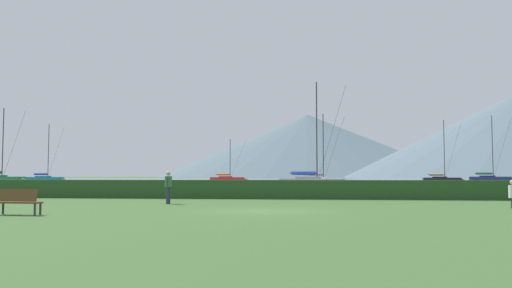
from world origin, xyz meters
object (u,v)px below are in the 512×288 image
object	(u,v)px
sailboat_slip_8	(45,179)
person_standing_walker	(168,185)
sailboat_slip_2	(313,182)
sailboat_slip_5	(320,181)
sailboat_slip_6	(442,180)
park_bench_near_path	(18,200)
sailboat_slip_7	(490,179)
sailboat_slip_4	(228,179)

from	to	relation	value
sailboat_slip_8	person_standing_walker	world-z (taller)	sailboat_slip_8
sailboat_slip_2	sailboat_slip_8	world-z (taller)	sailboat_slip_8
sailboat_slip_5	sailboat_slip_6	world-z (taller)	sailboat_slip_6
sailboat_slip_5	park_bench_near_path	bearing A→B (deg)	-87.92
sailboat_slip_8	sailboat_slip_7	bearing A→B (deg)	8.15
sailboat_slip_2	sailboat_slip_6	xyz separation A→B (m)	(23.62, 41.18, -0.03)
park_bench_near_path	sailboat_slip_4	bearing A→B (deg)	99.08
sailboat_slip_5	sailboat_slip_8	world-z (taller)	sailboat_slip_8
sailboat_slip_2	sailboat_slip_7	bearing A→B (deg)	67.54
sailboat_slip_4	person_standing_walker	world-z (taller)	sailboat_slip_4
sailboat_slip_5	park_bench_near_path	distance (m)	56.86
sailboat_slip_5	sailboat_slip_6	xyz separation A→B (m)	(22.65, 25.45, 0.02)
sailboat_slip_4	park_bench_near_path	bearing A→B (deg)	-83.18
park_bench_near_path	sailboat_slip_7	bearing A→B (deg)	67.53
sailboat_slip_5	person_standing_walker	world-z (taller)	sailboat_slip_5
sailboat_slip_5	park_bench_near_path	xyz separation A→B (m)	(-11.40, -55.70, -0.10)
sailboat_slip_2	park_bench_near_path	distance (m)	41.32
sailboat_slip_2	park_bench_near_path	world-z (taller)	sailboat_slip_2
sailboat_slip_8	park_bench_near_path	distance (m)	91.78
sailboat_slip_7	sailboat_slip_6	bearing A→B (deg)	-129.54
sailboat_slip_6	sailboat_slip_7	size ratio (longest dim) A/B	0.87
park_bench_near_path	sailboat_slip_6	bearing A→B (deg)	71.54
sailboat_slip_2	sailboat_slip_7	size ratio (longest dim) A/B	0.88
sailboat_slip_6	park_bench_near_path	bearing A→B (deg)	-108.41
sailboat_slip_4	sailboat_slip_5	world-z (taller)	sailboat_slip_5
sailboat_slip_7	sailboat_slip_8	distance (m)	89.49
park_bench_near_path	person_standing_walker	bearing A→B (deg)	70.75
sailboat_slip_5	sailboat_slip_7	xyz separation A→B (m)	(34.08, 34.42, 0.12)
sailboat_slip_4	sailboat_slip_7	world-z (taller)	sailboat_slip_7
sailboat_slip_2	person_standing_walker	xyz separation A→B (m)	(-7.06, -32.26, 0.28)
sailboat_slip_4	sailboat_slip_8	size ratio (longest dim) A/B	0.75
sailboat_slip_2	sailboat_slip_8	size ratio (longest dim) A/B	1.00
sailboat_slip_8	person_standing_walker	size ratio (longest dim) A/B	7.23
sailboat_slip_4	person_standing_walker	bearing A→B (deg)	-80.33
sailboat_slip_4	person_standing_walker	size ratio (longest dim) A/B	5.41
sailboat_slip_2	sailboat_slip_5	size ratio (longest dim) A/B	1.17
sailboat_slip_5	sailboat_slip_7	bearing A→B (deg)	58.93
sailboat_slip_2	person_standing_walker	size ratio (longest dim) A/B	7.22
sailboat_slip_2	sailboat_slip_5	xyz separation A→B (m)	(0.97, 15.72, -0.06)
park_bench_near_path	person_standing_walker	world-z (taller)	person_standing_walker
sailboat_slip_2	person_standing_walker	distance (m)	33.03
sailboat_slip_6	park_bench_near_path	distance (m)	88.01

